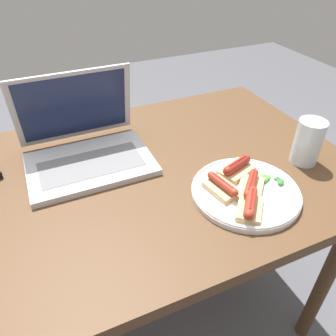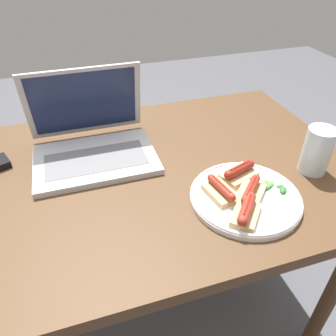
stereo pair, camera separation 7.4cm
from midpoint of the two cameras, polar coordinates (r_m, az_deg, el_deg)
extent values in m
plane|color=#4C4C51|center=(1.52, -0.66, -23.53)|extent=(6.00, 6.00, 0.00)
cube|color=#4C331E|center=(0.96, -0.96, -1.21)|extent=(1.20, 0.81, 0.04)
cylinder|color=#4C331E|center=(1.60, 13.78, -1.65)|extent=(0.05, 0.05, 0.72)
cylinder|color=#4C331E|center=(1.45, -24.99, -9.27)|extent=(0.05, 0.05, 0.72)
cylinder|color=#4C331E|center=(1.28, 28.29, -18.67)|extent=(0.05, 0.05, 0.72)
cube|color=#B7B7BC|center=(0.99, -10.39, 1.43)|extent=(0.35, 0.24, 0.02)
cube|color=slate|center=(0.97, -10.31, 1.42)|extent=(0.29, 0.13, 0.00)
cube|color=#B7B7BC|center=(1.05, -12.40, 11.17)|extent=(0.35, 0.05, 0.23)
cube|color=#192347|center=(1.05, -12.37, 11.12)|extent=(0.32, 0.04, 0.20)
cylinder|color=silver|center=(0.87, 15.67, -5.10)|extent=(0.28, 0.28, 0.01)
torus|color=silver|center=(0.87, 15.77, -4.64)|extent=(0.28, 0.28, 0.01)
cube|color=tan|center=(0.86, 16.48, -4.55)|extent=(0.11, 0.11, 0.01)
cylinder|color=maroon|center=(0.85, 16.69, -3.63)|extent=(0.08, 0.08, 0.02)
sphere|color=maroon|center=(0.82, 15.90, -5.58)|extent=(0.02, 0.02, 0.02)
sphere|color=maroon|center=(0.89, 17.40, -1.84)|extent=(0.02, 0.02, 0.02)
cylinder|color=red|center=(0.85, 16.82, -3.05)|extent=(0.06, 0.06, 0.01)
cube|color=tan|center=(0.81, 15.96, -7.94)|extent=(0.10, 0.11, 0.01)
cylinder|color=maroon|center=(0.79, 16.20, -6.90)|extent=(0.08, 0.08, 0.03)
sphere|color=maroon|center=(0.83, 16.73, -4.99)|extent=(0.03, 0.03, 0.03)
sphere|color=maroon|center=(0.76, 15.62, -8.97)|extent=(0.03, 0.03, 0.03)
cylinder|color=red|center=(0.78, 16.35, -6.22)|extent=(0.05, 0.06, 0.00)
cube|color=tan|center=(0.85, 11.60, -4.33)|extent=(0.08, 0.10, 0.02)
cylinder|color=maroon|center=(0.84, 11.75, -3.39)|extent=(0.04, 0.09, 0.02)
sphere|color=maroon|center=(0.86, 10.00, -1.79)|extent=(0.02, 0.02, 0.02)
sphere|color=maroon|center=(0.82, 13.61, -5.08)|extent=(0.02, 0.02, 0.02)
cylinder|color=red|center=(0.83, 11.84, -2.84)|extent=(0.02, 0.07, 0.00)
cube|color=tan|center=(0.92, 14.45, -1.32)|extent=(0.11, 0.09, 0.02)
cylinder|color=maroon|center=(0.91, 14.64, -0.32)|extent=(0.09, 0.05, 0.02)
sphere|color=maroon|center=(0.93, 16.28, 0.59)|extent=(0.02, 0.02, 0.02)
sphere|color=maroon|center=(0.88, 12.90, -1.29)|extent=(0.02, 0.02, 0.02)
cylinder|color=red|center=(0.90, 14.76, 0.31)|extent=(0.07, 0.03, 0.01)
ellipsoid|color=#387A33|center=(0.91, 19.06, -3.25)|extent=(0.03, 0.03, 0.01)
ellipsoid|color=#709E4C|center=(0.92, 18.58, -2.35)|extent=(0.03, 0.03, 0.01)
ellipsoid|color=#4C8E3D|center=(0.92, 21.10, -3.14)|extent=(0.02, 0.02, 0.00)
ellipsoid|color=#4C8E3D|center=(0.91, 19.14, -3.09)|extent=(0.03, 0.03, 0.01)
ellipsoid|color=#4C8E3D|center=(0.92, 19.47, -3.01)|extent=(0.02, 0.02, 0.00)
ellipsoid|color=#4C8E3D|center=(0.91, 19.06, -2.97)|extent=(0.01, 0.02, 0.01)
ellipsoid|color=#4C8E3D|center=(0.92, 19.58, -2.77)|extent=(0.03, 0.02, 0.01)
ellipsoid|color=#2D662D|center=(0.92, 21.14, -3.02)|extent=(0.02, 0.01, 0.01)
ellipsoid|color=#2D662D|center=(0.92, 19.19, -2.56)|extent=(0.02, 0.02, 0.00)
ellipsoid|color=#2D662D|center=(0.91, 21.66, -3.63)|extent=(0.03, 0.03, 0.01)
cylinder|color=silver|center=(1.01, 26.49, 2.67)|extent=(0.08, 0.08, 0.13)
camera|label=1|loc=(0.04, -87.50, 1.87)|focal=35.00mm
camera|label=2|loc=(0.04, 92.50, -1.87)|focal=35.00mm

